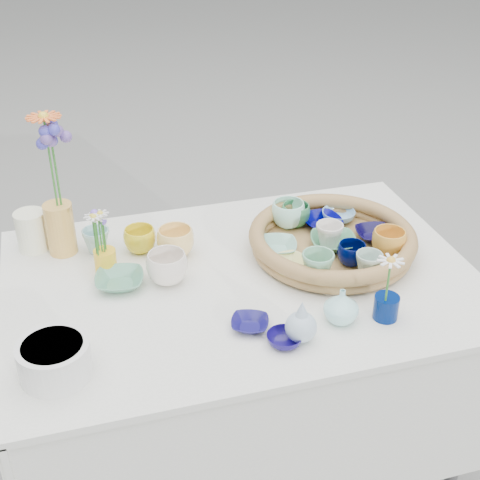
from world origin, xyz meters
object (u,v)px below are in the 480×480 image
object	(u,v)px
wicker_tray	(332,241)
tall_vase_yellow	(60,229)
bud_vase_seafoam	(341,306)
display_table	(242,470)

from	to	relation	value
wicker_tray	tall_vase_yellow	world-z (taller)	tall_vase_yellow
wicker_tray	bud_vase_seafoam	world-z (taller)	bud_vase_seafoam
bud_vase_seafoam	tall_vase_yellow	bearing A→B (deg)	140.88
display_table	bud_vase_seafoam	distance (m)	0.87
display_table	tall_vase_yellow	size ratio (longest dim) A/B	8.31
display_table	wicker_tray	size ratio (longest dim) A/B	2.66
bud_vase_seafoam	tall_vase_yellow	world-z (taller)	tall_vase_yellow
wicker_tray	tall_vase_yellow	distance (m)	0.77
wicker_tray	tall_vase_yellow	size ratio (longest dim) A/B	3.13
wicker_tray	tall_vase_yellow	xyz separation A→B (m)	(-0.73, 0.22, 0.04)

